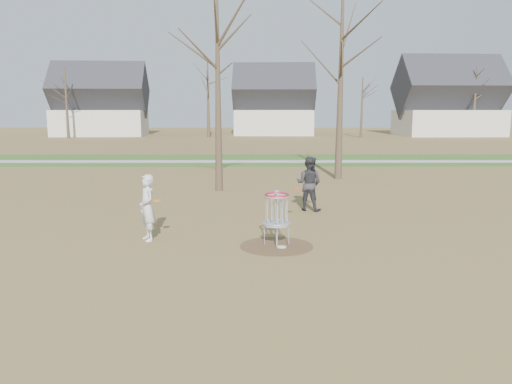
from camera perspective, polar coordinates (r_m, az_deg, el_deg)
ground at (r=12.31m, az=2.37°, el=-6.21°), size 160.00×160.00×0.00m
green_band at (r=33.01m, az=0.75°, el=3.68°), size 160.00×8.00×0.01m
footpath at (r=32.02m, az=0.78°, el=3.52°), size 160.00×1.50×0.01m
dirt_circle at (r=12.31m, az=2.37°, el=-6.19°), size 1.80×1.80×0.01m
player_standing at (r=12.95m, az=-12.32°, el=-1.77°), size 0.66×0.74×1.70m
player_throwing at (r=16.52m, az=6.07°, el=0.97°), size 1.08×0.99×1.80m
disc_grounded at (r=12.18m, az=2.97°, el=-6.28°), size 0.22×0.22×0.02m
discs_in_play at (r=13.57m, az=-2.34°, el=-0.21°), size 3.86×2.45×0.11m
disc_golf_basket at (r=12.09m, az=2.40°, el=-2.03°), size 0.64×0.64×1.35m
bare_trees at (r=47.73m, az=2.65°, el=11.87°), size 52.62×44.98×9.00m
houses_row at (r=64.58m, az=4.18°, el=9.61°), size 56.51×10.01×7.26m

